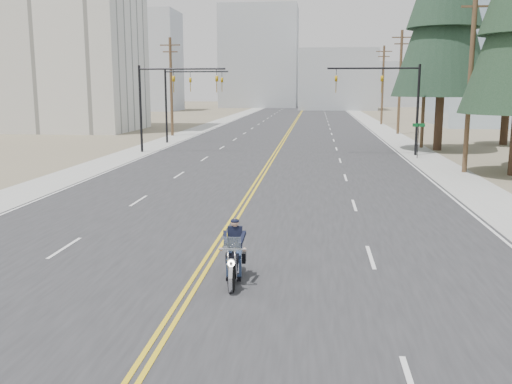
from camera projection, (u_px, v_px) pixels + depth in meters
The scene contains 22 objects.
ground_plane at pixel (185, 298), 14.46m from camera, with size 400.00×400.00×0.00m, color #776D56.
road at pixel (294, 124), 82.93m from camera, with size 20.00×200.00×0.01m, color #303033.
sidewalk_left at pixel (216, 123), 84.11m from camera, with size 3.00×200.00×0.01m, color #A5A5A0.
sidewalk_right at pixel (374, 124), 81.74m from camera, with size 3.00×200.00×0.01m, color #A5A5A0.
traffic_mast_left at pixel (164, 91), 45.79m from camera, with size 7.10×0.26×7.00m.
traffic_mast_right at pixel (392, 92), 43.94m from camera, with size 7.10×0.26×7.00m.
traffic_mast_far at pixel (183, 91), 53.66m from camera, with size 6.10×0.26×7.00m.
street_sign at pixel (418, 134), 42.37m from camera, with size 0.90×0.06×2.62m.
utility_pole_b at pixel (471, 75), 34.59m from camera, with size 2.20×0.30×11.50m.
utility_pole_c at pixel (425, 82), 49.30m from camera, with size 2.20×0.30×11.00m.
utility_pole_d at pixel (400, 81), 63.93m from camera, with size 2.20×0.30×11.50m.
utility_pole_e at pixel (383, 84), 80.60m from camera, with size 2.20×0.30×11.00m.
utility_pole_left at pixel (171, 85), 61.70m from camera, with size 2.20×0.30×10.50m.
apartment_block at pixel (57, 5), 68.42m from camera, with size 18.00×14.00×30.00m, color silver.
haze_bldg_a at pixel (147, 61), 128.54m from camera, with size 14.00×12.00×22.00m, color #B7BCC6.
haze_bldg_b at pixel (337, 80), 134.63m from camera, with size 18.00×14.00×14.00m, color #ADB2B7.
haze_bldg_c at pixel (498, 69), 116.30m from camera, with size 16.00×12.00×18.00m, color #B7BCC6.
haze_bldg_d at pixel (259, 57), 150.27m from camera, with size 20.00×15.00×26.00m, color #ADB2B7.
haze_bldg_e at pixel (396, 84), 157.51m from camera, with size 14.00×14.00×12.00m, color #B7BCC6.
haze_bldg_f at pixel (108, 76), 145.30m from camera, with size 12.00×12.00×16.00m, color #ADB2B7.
motorcyclist at pixel (234, 252), 15.50m from camera, with size 0.94×2.20×1.72m, color black, non-canonical shape.
conifer_far at pixel (512, 35), 51.06m from camera, with size 6.41×6.41×17.17m.
Camera 1 is at (3.22, -13.47, 5.27)m, focal length 40.00 mm.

